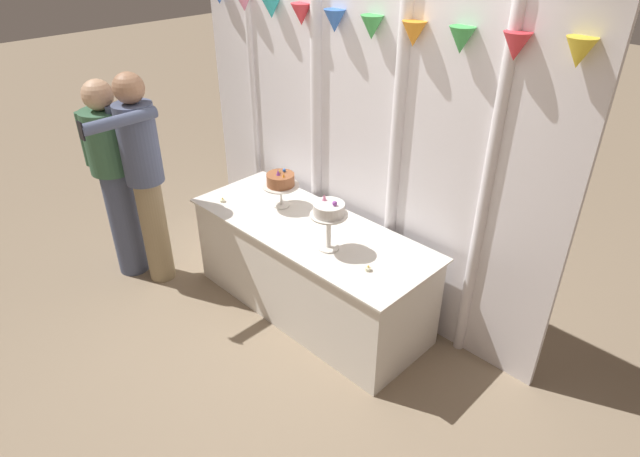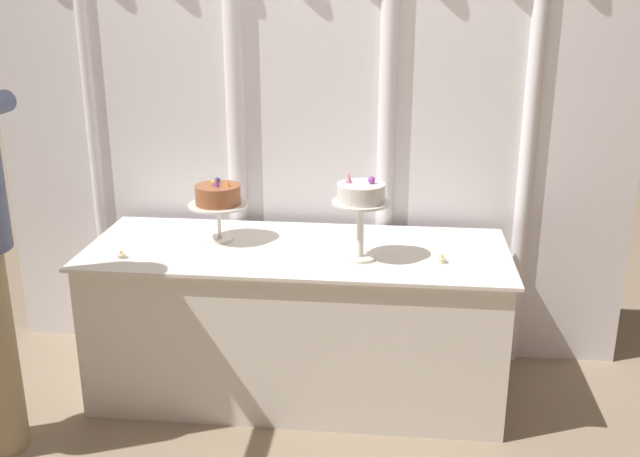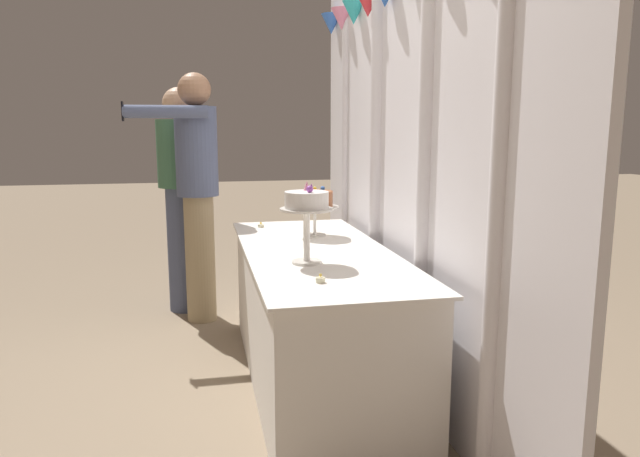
# 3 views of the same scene
# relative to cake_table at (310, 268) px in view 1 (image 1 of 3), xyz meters

# --- Properties ---
(ground_plane) EXTENTS (24.00, 24.00, 0.00)m
(ground_plane) POSITION_rel_cake_table_xyz_m (0.00, -0.10, -0.37)
(ground_plane) COLOR gray
(draped_curtain) EXTENTS (3.21, 0.16, 2.42)m
(draped_curtain) POSITION_rel_cake_table_xyz_m (0.01, 0.46, 0.91)
(draped_curtain) COLOR white
(draped_curtain) RESTS_ON ground_plane
(cake_table) EXTENTS (1.93, 0.75, 0.73)m
(cake_table) POSITION_rel_cake_table_xyz_m (0.00, 0.00, 0.00)
(cake_table) COLOR white
(cake_table) RESTS_ON ground_plane
(cake_display_nearleft) EXTENTS (0.28, 0.28, 0.31)m
(cake_display_nearleft) POSITION_rel_cake_table_xyz_m (-0.38, 0.07, 0.57)
(cake_display_nearleft) COLOR silver
(cake_display_nearleft) RESTS_ON cake_table
(cake_display_nearright) EXTENTS (0.25, 0.25, 0.39)m
(cake_display_nearright) POSITION_rel_cake_table_xyz_m (0.29, -0.11, 0.64)
(cake_display_nearright) COLOR silver
(cake_display_nearright) RESTS_ON cake_table
(tealight_far_left) EXTENTS (0.04, 0.04, 0.03)m
(tealight_far_left) POSITION_rel_cake_table_xyz_m (-0.75, -0.21, 0.38)
(tealight_far_left) COLOR beige
(tealight_far_left) RESTS_ON cake_table
(tealight_near_left) EXTENTS (0.04, 0.04, 0.04)m
(tealight_near_left) POSITION_rel_cake_table_xyz_m (0.65, -0.12, 0.38)
(tealight_near_left) COLOR beige
(tealight_near_left) RESTS_ON cake_table
(guest_girl_blue_dress) EXTENTS (0.42, 0.65, 1.73)m
(guest_girl_blue_dress) POSITION_rel_cake_table_xyz_m (-1.19, -0.61, 0.62)
(guest_girl_blue_dress) COLOR #9E8966
(guest_girl_blue_dress) RESTS_ON ground_plane
(guest_man_pink_jacket) EXTENTS (0.47, 0.44, 1.65)m
(guest_man_pink_jacket) POSITION_rel_cake_table_xyz_m (-1.46, -0.71, 0.54)
(guest_man_pink_jacket) COLOR #4C5675
(guest_man_pink_jacket) RESTS_ON ground_plane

